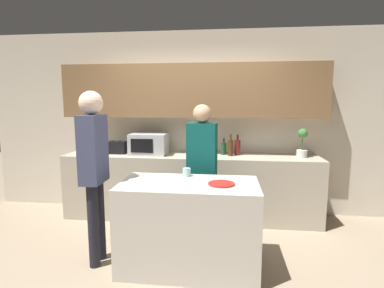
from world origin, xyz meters
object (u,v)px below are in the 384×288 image
Objects in this scene: toaster at (117,147)px; bottle_1 at (231,148)px; plate_on_island at (221,184)px; person_left at (202,161)px; potted_plant at (302,143)px; bottle_2 at (237,147)px; cup_0 at (187,172)px; person_center at (94,162)px; bottle_0 at (224,148)px; microwave at (149,144)px.

bottle_1 is (1.65, 0.00, 0.03)m from toaster.
bottle_1 is at bearing 0.14° from toaster.
person_left is at bearing 110.67° from plate_on_island.
bottle_1 is at bearing 179.76° from potted_plant.
person_left reaches higher than bottle_2.
cup_0 is (-0.57, -1.16, -0.10)m from bottle_2.
person_center reaches higher than plate_on_island.
plate_on_island is at bearing 117.61° from person_left.
bottle_1 is at bearing -43.03° from bottle_0.
bottle_0 is 0.14× the size of person_left.
plate_on_island is 0.16× the size of person_left.
toaster is 0.16× the size of person_left.
toaster is 1.00× the size of plate_on_island.
bottle_1 reaches higher than plate_on_island.
microwave is 1.08m from bottle_0.
bottle_0 is 0.80× the size of bottle_2.
plate_on_island is (1.07, -1.35, -0.18)m from microwave.
bottle_0 is (-1.06, 0.10, -0.11)m from potted_plant.
person_center reaches higher than bottle_0.
bottle_1 is at bearing 0.28° from microwave.
microwave is at bearing 122.95° from cup_0.
person_left is at bearing -119.01° from bottle_2.
plate_on_island is at bearing -51.62° from microwave.
bottle_1 is 0.13m from bottle_2.
bottle_2 is (0.10, 0.08, -0.01)m from bottle_1.
toaster is 2.62m from potted_plant.
person_center is at bearing -135.77° from bottle_2.
bottle_1 reaches higher than bottle_0.
bottle_0 is 0.84m from person_left.
bottle_2 is 1.46m from plate_on_island.
bottle_0 is at bearing 72.19° from cup_0.
potted_plant reaches higher than cup_0.
bottle_2 is (-0.87, 0.08, -0.09)m from potted_plant.
toaster reaches higher than cup_0.
person_center is (-1.28, -1.45, 0.06)m from bottle_0.
microwave is 2.14m from potted_plant.
microwave is at bearing -179.72° from bottle_1.
toaster is 1.59m from cup_0.
cup_0 is (0.70, -1.07, -0.14)m from microwave.
person_center is at bearing -78.71° from toaster.
person_center is (-1.48, -1.44, 0.04)m from bottle_2.
toaster is at bearing 180.00° from potted_plant.
cup_0 is at bearing 143.28° from plate_on_island.
person_center reaches higher than potted_plant.
toaster reaches higher than plate_on_island.
person_center reaches higher than person_left.
person_center reaches higher than cup_0.
person_left reaches higher than bottle_0.
person_center is at bearing -150.02° from potted_plant.
plate_on_island is (-1.06, -1.36, -0.23)m from potted_plant.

